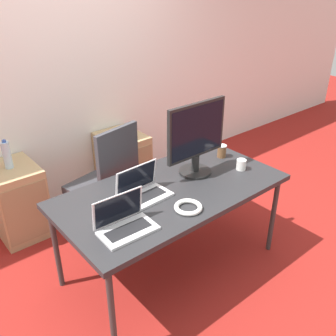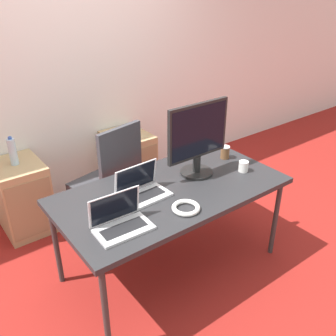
% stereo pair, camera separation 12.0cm
% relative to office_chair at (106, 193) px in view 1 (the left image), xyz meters
% --- Properties ---
extents(ground_plane, '(14.00, 14.00, 0.00)m').
position_rel_office_chair_xyz_m(ground_plane, '(0.12, -0.76, -0.38)').
color(ground_plane, maroon).
extents(wall_back, '(10.00, 0.05, 2.60)m').
position_rel_office_chair_xyz_m(wall_back, '(0.12, 0.76, 0.92)').
color(wall_back, silver).
rests_on(wall_back, ground_plane).
extents(desk, '(1.68, 0.87, 0.73)m').
position_rel_office_chair_xyz_m(desk, '(0.12, -0.76, 0.30)').
color(desk, '#28282B').
rests_on(desk, ground_plane).
extents(office_chair, '(0.57, 0.60, 1.05)m').
position_rel_office_chair_xyz_m(office_chair, '(0.00, 0.00, 0.00)').
color(office_chair, '#232326').
rests_on(office_chair, ground_plane).
extents(cabinet_left, '(0.41, 0.52, 0.66)m').
position_rel_office_chair_xyz_m(cabinet_left, '(-0.63, 0.47, -0.05)').
color(cabinet_left, tan).
rests_on(cabinet_left, ground_plane).
extents(cabinet_right, '(0.41, 0.52, 0.66)m').
position_rel_office_chair_xyz_m(cabinet_right, '(0.49, 0.47, -0.05)').
color(cabinet_right, tan).
rests_on(cabinet_right, ground_plane).
extents(water_bottle, '(0.07, 0.07, 0.25)m').
position_rel_office_chair_xyz_m(water_bottle, '(-0.63, 0.47, 0.40)').
color(water_bottle, silver).
rests_on(water_bottle, cabinet_left).
extents(laptop_left, '(0.35, 0.23, 0.22)m').
position_rel_office_chair_xyz_m(laptop_left, '(-0.41, -0.95, 0.40)').
color(laptop_left, silver).
rests_on(laptop_left, desk).
extents(laptop_right, '(0.35, 0.25, 0.22)m').
position_rel_office_chair_xyz_m(laptop_right, '(-0.10, -0.72, 0.40)').
color(laptop_right, silver).
rests_on(laptop_right, desk).
extents(monitor, '(0.55, 0.25, 0.57)m').
position_rel_office_chair_xyz_m(monitor, '(0.42, -0.70, 0.64)').
color(monitor, black).
rests_on(monitor, desk).
extents(coffee_cup_white, '(0.08, 0.08, 0.09)m').
position_rel_office_chair_xyz_m(coffee_cup_white, '(0.74, -0.89, 0.39)').
color(coffee_cup_white, white).
rests_on(coffee_cup_white, desk).
extents(coffee_cup_brown, '(0.08, 0.08, 0.11)m').
position_rel_office_chair_xyz_m(coffee_cup_brown, '(0.79, -0.63, 0.40)').
color(coffee_cup_brown, brown).
rests_on(coffee_cup_brown, desk).
extents(cable_coil, '(0.19, 0.19, 0.03)m').
position_rel_office_chair_xyz_m(cable_coil, '(0.03, -1.04, 0.37)').
color(cable_coil, white).
rests_on(cable_coil, desk).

